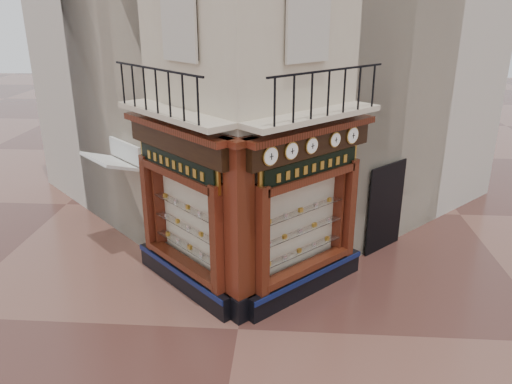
# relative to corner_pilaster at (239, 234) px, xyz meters

# --- Properties ---
(ground) EXTENTS (80.00, 80.00, 0.00)m
(ground) POSITION_rel_corner_pilaster_xyz_m (0.00, -0.50, -1.95)
(ground) COLOR #492822
(ground) RESTS_ON ground
(main_building) EXTENTS (11.31, 11.31, 12.00)m
(main_building) POSITION_rel_corner_pilaster_xyz_m (0.00, 5.66, 4.05)
(main_building) COLOR beige
(main_building) RESTS_ON ground
(neighbour_left) EXTENTS (11.31, 11.31, 11.00)m
(neighbour_left) POSITION_rel_corner_pilaster_xyz_m (-2.47, 8.13, 3.55)
(neighbour_left) COLOR beige
(neighbour_left) RESTS_ON ground
(neighbour_right) EXTENTS (11.31, 11.31, 11.00)m
(neighbour_right) POSITION_rel_corner_pilaster_xyz_m (2.47, 8.13, 3.55)
(neighbour_right) COLOR beige
(neighbour_right) RESTS_ON ground
(shopfront_left) EXTENTS (2.86, 2.86, 3.98)m
(shopfront_left) POSITION_rel_corner_pilaster_xyz_m (-1.41, 1.07, 0.03)
(shopfront_left) COLOR black
(shopfront_left) RESTS_ON ground
(shopfront_right) EXTENTS (2.86, 2.86, 3.98)m
(shopfront_right) POSITION_rel_corner_pilaster_xyz_m (1.41, 1.07, 0.03)
(shopfront_right) COLOR black
(shopfront_right) RESTS_ON ground
(corner_pilaster) EXTENTS (0.85, 0.85, 3.98)m
(corner_pilaster) POSITION_rel_corner_pilaster_xyz_m (0.00, 0.00, 0.00)
(corner_pilaster) COLOR black
(corner_pilaster) RESTS_ON ground
(balcony) EXTENTS (5.94, 2.97, 1.03)m
(balcony) POSITION_rel_corner_pilaster_xyz_m (0.00, 0.99, 2.27)
(balcony) COLOR beige
(balcony) RESTS_ON ground
(clock_a) EXTENTS (0.31, 0.31, 0.39)m
(clock_a) POSITION_rel_corner_pilaster_xyz_m (0.62, 0.01, 1.67)
(clock_a) COLOR #AB8C39
(clock_a) RESTS_ON ground
(clock_b) EXTENTS (0.30, 0.30, 0.37)m
(clock_b) POSITION_rel_corner_pilaster_xyz_m (1.01, 0.41, 1.67)
(clock_b) COLOR #AB8C39
(clock_b) RESTS_ON ground
(clock_c) EXTENTS (0.29, 0.29, 0.36)m
(clock_c) POSITION_rel_corner_pilaster_xyz_m (1.43, 0.83, 1.67)
(clock_c) COLOR #AB8C39
(clock_c) RESTS_ON ground
(clock_d) EXTENTS (0.27, 0.27, 0.34)m
(clock_d) POSITION_rel_corner_pilaster_xyz_m (1.95, 1.35, 1.67)
(clock_d) COLOR #AB8C39
(clock_d) RESTS_ON ground
(clock_e) EXTENTS (0.31, 0.31, 0.39)m
(clock_e) POSITION_rel_corner_pilaster_xyz_m (2.37, 1.76, 1.67)
(clock_e) COLOR #AB8C39
(clock_e) RESTS_ON ground
(awning) EXTENTS (1.80, 1.80, 0.38)m
(awning) POSITION_rel_corner_pilaster_xyz_m (-3.69, 2.98, -1.95)
(awning) COLOR silver
(awning) RESTS_ON ground
(signboard_left) EXTENTS (2.20, 2.20, 0.59)m
(signboard_left) POSITION_rel_corner_pilaster_xyz_m (-1.46, 1.01, 1.15)
(signboard_left) COLOR gold
(signboard_left) RESTS_ON ground
(signboard_right) EXTENTS (2.16, 2.16, 0.58)m
(signboard_right) POSITION_rel_corner_pilaster_xyz_m (1.46, 1.01, 1.15)
(signboard_right) COLOR gold
(signboard_right) RESTS_ON ground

